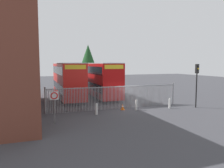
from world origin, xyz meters
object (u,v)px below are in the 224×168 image
Objects in this scene: traffic_light_kerbside at (197,77)px; traffic_cone_by_gate at (123,107)px; double_decker_bus_behind_fence_left at (99,78)px; bollard_center_front at (136,105)px; bollard_near_left at (97,109)px; speed_limit_sign_post at (54,99)px; double_decker_bus_near_gate at (68,79)px; bollard_near_right at (170,103)px.

traffic_cone_by_gate is at bearing 168.11° from traffic_light_kerbside.
bollard_center_front is at bearing -83.99° from double_decker_bus_behind_fence_left.
speed_limit_sign_post is at bearing -155.63° from bollard_near_left.
bollard_near_left is (0.99, -9.46, -1.95)m from double_decker_bus_near_gate.
speed_limit_sign_post is at bearing -175.43° from traffic_light_kerbside.
double_decker_bus_behind_fence_left is 8.51m from traffic_cone_by_gate.
traffic_cone_by_gate is (-4.58, 0.92, -0.19)m from bollard_near_right.
bollard_center_front is 1.00× the size of bollard_near_right.
double_decker_bus_near_gate reaches higher than speed_limit_sign_post.
traffic_light_kerbside is at bearing -3.08° from bollard_near_left.
double_decker_bus_behind_fence_left reaches higher than bollard_near_right.
traffic_light_kerbside reaches higher than bollard_near_left.
double_decker_bus_behind_fence_left reaches higher than bollard_center_front.
double_decker_bus_near_gate is 12.76m from bollard_near_right.
speed_limit_sign_post is (-2.62, -11.10, -0.65)m from double_decker_bus_near_gate.
double_decker_bus_near_gate reaches higher than bollard_center_front.
double_decker_bus_behind_fence_left is at bearing 115.48° from bollard_near_right.
traffic_cone_by_gate is (2.83, 0.98, -0.19)m from bollard_near_left.
bollard_near_left is 1.61× the size of traffic_cone_by_gate.
traffic_cone_by_gate is 0.25× the size of speed_limit_sign_post.
speed_limit_sign_post is (-6.65, -10.85, -0.65)m from double_decker_bus_behind_fence_left.
bollard_near_right is at bearing 8.74° from speed_limit_sign_post.
bollard_near_left is (-3.05, -9.21, -1.95)m from double_decker_bus_behind_fence_left.
bollard_center_front is at bearing 15.13° from speed_limit_sign_post.
traffic_light_kerbside reaches higher than speed_limit_sign_post.
bollard_near_left is at bearing -108.29° from double_decker_bus_behind_fence_left.
bollard_center_front is (3.97, 0.41, 0.00)m from bollard_near_left.
speed_limit_sign_post reaches higher than bollard_near_right.
double_decker_bus_behind_fence_left is 4.50× the size of speed_limit_sign_post.
double_decker_bus_behind_fence_left is 9.90m from bollard_near_left.
double_decker_bus_near_gate is 11.42m from speed_limit_sign_post.
speed_limit_sign_post is (-11.02, -1.69, 1.30)m from bollard_near_right.
double_decker_bus_behind_fence_left is 9.06m from bollard_center_front.
double_decker_bus_behind_fence_left is 10.33m from bollard_near_right.
double_decker_bus_behind_fence_left is 11.38× the size of bollard_near_left.
double_decker_bus_behind_fence_left is 11.38× the size of bollard_center_front.
bollard_near_right is (3.44, -0.36, 0.00)m from bollard_center_front.
traffic_cone_by_gate is 7.11m from speed_limit_sign_post.
bollard_near_left is at bearing -179.55° from bollard_near_right.
traffic_cone_by_gate is (-1.14, 0.57, -0.19)m from bollard_center_front.
bollard_near_left reaches higher than traffic_cone_by_gate.
bollard_near_left is 1.00× the size of bollard_near_right.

